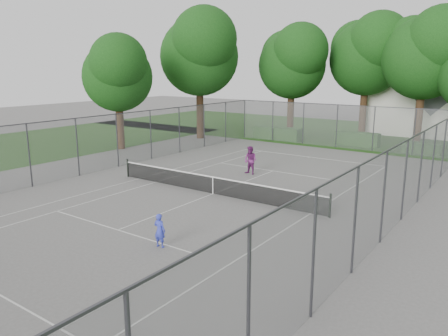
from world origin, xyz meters
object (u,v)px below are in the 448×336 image
Objects in this scene: tennis_net at (213,184)px; girl_player at (160,230)px; woman_player at (250,160)px; house at (416,91)px.

tennis_net is 10.10× the size of girl_player.
girl_player is 0.73× the size of woman_player.
tennis_net is 7.12m from girl_player.
house is at bearing 83.47° from tennis_net.
woman_player is at bearing -80.98° from girl_player.
house is 24.82m from woman_player.
house reaches higher than woman_player.
girl_player is 11.95m from woman_player.
woman_player is (-0.73, 4.84, 0.36)m from tennis_net.
house is 5.99× the size of woman_player.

